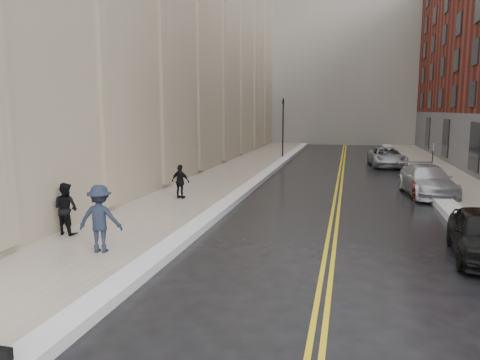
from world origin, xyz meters
The scene contains 15 objects.
ground centered at (0.00, 0.00, 0.00)m, with size 160.00×160.00×0.00m, color black.
sidewalk_left centered at (-4.50, 16.00, 0.07)m, with size 4.00×64.00×0.15m, color gray.
sidewalk_right centered at (9.00, 16.00, 0.07)m, with size 3.00×64.00×0.15m, color gray.
lane_stripe_a centered at (2.38, 16.00, 0.00)m, with size 0.12×64.00×0.01m, color gold.
lane_stripe_b centered at (2.62, 16.00, 0.00)m, with size 0.12×64.00×0.01m, color gold.
snow_ridge_left centered at (-2.20, 16.00, 0.13)m, with size 0.70×60.80×0.26m, color white.
snow_ridge_right centered at (7.15, 16.00, 0.15)m, with size 0.85×60.80×0.30m, color white.
traffic_signal centered at (-2.60, 30.00, 3.08)m, with size 0.18×0.15×5.20m.
parking_sign_far centered at (7.90, 20.00, 1.36)m, with size 0.06×0.35×2.23m.
car_maroon centered at (6.80, 14.45, 0.66)m, with size 1.39×3.98×1.31m, color #3F120B.
car_silver_near centered at (6.80, 14.51, 0.75)m, with size 2.09×5.14×1.49m, color #AFB0B7.
car_silver_far centered at (5.76, 26.53, 0.72)m, with size 2.40×5.21×1.45m, color #9FA1A7.
pedestrian_a centered at (-6.07, 3.40, 1.01)m, with size 0.84×0.65×1.73m, color black.
pedestrian_b centered at (-3.97, 1.91, 1.13)m, with size 1.27×0.73×1.96m, color #1B2232.
pedestrian_c centered at (-4.61, 10.25, 0.94)m, with size 0.92×0.38×1.58m, color black.
Camera 1 is at (2.96, -10.00, 4.24)m, focal length 35.00 mm.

